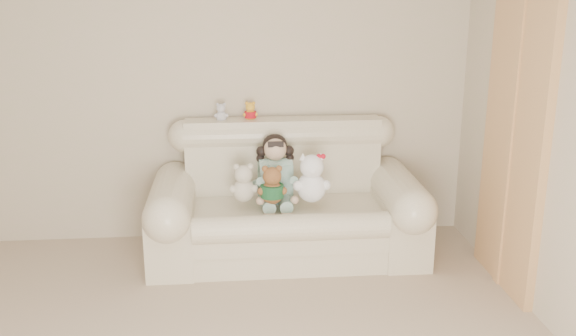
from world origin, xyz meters
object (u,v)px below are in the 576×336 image
Objects in this scene: sofa at (287,194)px; brown_teddy at (272,181)px; cream_teddy at (244,179)px; white_cat at (312,173)px; seated_child at (275,169)px.

brown_teddy is at bearing -126.27° from sofa.
cream_teddy is at bearing -163.00° from sofa.
sofa is at bearing 0.68° from cream_teddy.
cream_teddy is (-0.50, 0.05, -0.05)m from white_cat.
brown_teddy and cream_teddy have the same top height.
white_cat is 0.51m from cream_teddy.
sofa is at bearing 154.74° from white_cat.
sofa reaches higher than seated_child.
sofa reaches higher than white_cat.
seated_child is at bearing 153.65° from white_cat.
cream_teddy is (-0.21, 0.07, 0.00)m from brown_teddy.
brown_teddy is 0.22m from cream_teddy.
sofa is 4.74× the size of white_cat.
white_cat reaches higher than brown_teddy.
brown_teddy is at bearing -160.45° from white_cat.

